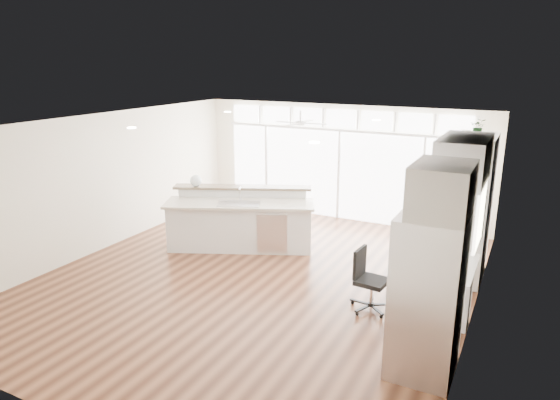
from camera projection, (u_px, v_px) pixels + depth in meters
The scene contains 24 objects.
floor at pixel (257, 279), 8.71m from camera, with size 7.00×8.00×0.02m, color #462415.
ceiling at pixel (255, 124), 7.97m from camera, with size 7.00×8.00×0.02m, color white.
wall_back at pixel (340, 162), 11.76m from camera, with size 7.00×0.04×2.70m, color white.
wall_front at pixel (55, 306), 4.92m from camera, with size 7.00×0.04×2.70m, color white.
wall_left at pixel (103, 182), 9.88m from camera, with size 0.04×8.00×2.70m, color white.
wall_right at pixel (479, 238), 6.80m from camera, with size 0.04×8.00×2.70m, color white.
glass_wall at pixel (339, 175), 11.79m from camera, with size 5.80×0.06×2.08m, color white.
transom_row at pixel (341, 119), 11.43m from camera, with size 5.90×0.06×0.40m, color white.
desk_window at pixel (480, 217), 7.02m from camera, with size 0.04×0.85×0.85m, color white.
ceiling_fan at pixel (300, 118), 10.65m from camera, with size 1.16×1.16×0.32m, color silver.
recessed_lights at pixel (261, 124), 8.15m from camera, with size 3.40×3.00×0.02m, color #EFE9CB.
oven_cabinet at pixel (470, 208), 8.51m from camera, with size 0.64×1.20×2.50m, color silver.
desk_nook at pixel (448, 288), 7.49m from camera, with size 0.72×1.30×0.76m, color silver.
upper_cabinets at pixel (464, 160), 6.93m from camera, with size 0.64×1.30×0.64m, color silver.
refrigerator at pixel (427, 295), 5.91m from camera, with size 0.76×0.90×2.00m, color silver.
fridge_cabinet at pixel (442, 190), 5.53m from camera, with size 0.64×0.90×0.60m, color silver.
framed_photos at pixel (483, 216), 7.59m from camera, with size 0.06×0.22×0.80m, color black.
kitchen_island at pixel (240, 220), 9.99m from camera, with size 2.96×1.11×1.17m, color silver.
rug at pixel (426, 299), 7.98m from camera, with size 0.82×0.59×0.01m, color #3A2412.
office_chair at pixel (372, 281), 7.52m from camera, with size 0.49×0.46×0.95m, color black.
fishbowl at pixel (196, 181), 10.22m from camera, with size 0.24×0.24×0.24m, color silver.
monitor at pixel (446, 253), 7.37m from camera, with size 0.07×0.42×0.35m, color black.
keyboard at pixel (433, 261), 7.49m from camera, with size 0.13×0.36×0.02m, color silver.
potted_plant at pixel (478, 129), 8.15m from camera, with size 0.24×0.27×0.21m, color #225023.
Camera 1 is at (4.01, -6.94, 3.70)m, focal length 32.00 mm.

